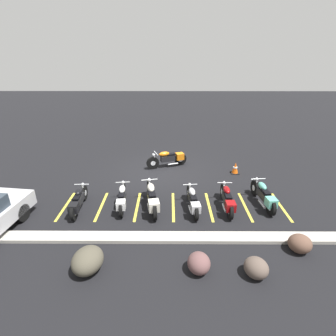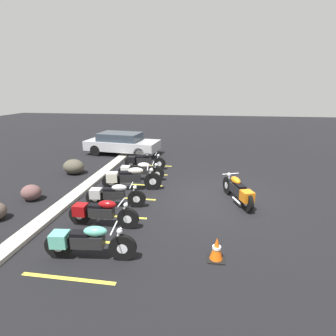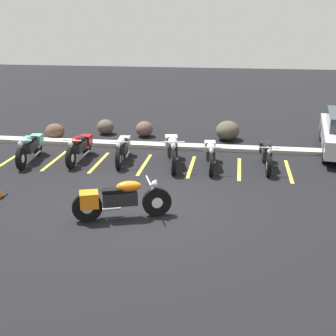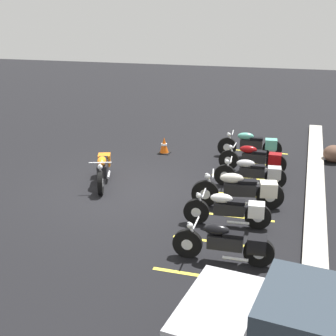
% 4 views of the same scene
% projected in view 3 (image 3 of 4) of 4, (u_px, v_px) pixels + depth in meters
% --- Properties ---
extents(ground, '(60.00, 60.00, 0.00)m').
position_uv_depth(ground, '(140.00, 208.00, 10.94)').
color(ground, black).
extents(motorcycle_orange_featured, '(2.10, 0.98, 0.86)m').
position_uv_depth(motorcycle_orange_featured, '(117.00, 199.00, 10.23)').
color(motorcycle_orange_featured, black).
rests_on(motorcycle_orange_featured, ground).
extents(parked_bike_0, '(0.62, 2.15, 0.85)m').
position_uv_depth(parked_bike_0, '(31.00, 146.00, 14.34)').
color(parked_bike_0, black).
rests_on(parked_bike_0, ground).
extents(parked_bike_1, '(0.58, 2.08, 0.82)m').
position_uv_depth(parked_bike_1, '(80.00, 146.00, 14.39)').
color(parked_bike_1, black).
rests_on(parked_bike_1, ground).
extents(parked_bike_2, '(0.58, 2.02, 0.79)m').
position_uv_depth(parked_bike_2, '(122.00, 148.00, 14.31)').
color(parked_bike_2, black).
rests_on(parked_bike_2, ground).
extents(parked_bike_3, '(0.79, 2.30, 0.91)m').
position_uv_depth(parked_bike_3, '(172.00, 149.00, 13.97)').
color(parked_bike_3, black).
rests_on(parked_bike_3, ground).
extents(parked_bike_4, '(0.57, 2.02, 0.79)m').
position_uv_depth(parked_bike_4, '(210.00, 153.00, 13.75)').
color(parked_bike_4, black).
rests_on(parked_bike_4, ground).
extents(parked_bike_5, '(0.57, 2.03, 0.80)m').
position_uv_depth(parked_bike_5, '(266.00, 153.00, 13.71)').
color(parked_bike_5, black).
rests_on(parked_bike_5, ground).
extents(concrete_curb, '(18.00, 0.50, 0.12)m').
position_uv_depth(concrete_curb, '(171.00, 146.00, 15.83)').
color(concrete_curb, '#A8A399').
rests_on(concrete_curb, ground).
extents(landscape_rock_0, '(1.01, 1.13, 0.68)m').
position_uv_depth(landscape_rock_0, '(228.00, 131.00, 16.73)').
color(landscape_rock_0, '#4B4639').
rests_on(landscape_rock_0, ground).
extents(landscape_rock_1, '(0.69, 0.75, 0.57)m').
position_uv_depth(landscape_rock_1, '(144.00, 129.00, 17.20)').
color(landscape_rock_1, brown).
rests_on(landscape_rock_1, ground).
extents(landscape_rock_2, '(0.77, 0.74, 0.56)m').
position_uv_depth(landscape_rock_2, '(55.00, 131.00, 16.87)').
color(landscape_rock_2, brown).
rests_on(landscape_rock_2, ground).
extents(landscape_rock_3, '(0.89, 0.90, 0.55)m').
position_uv_depth(landscape_rock_3, '(106.00, 127.00, 17.56)').
color(landscape_rock_3, brown).
rests_on(landscape_rock_3, ground).
extents(stall_line_0, '(0.10, 2.10, 0.00)m').
position_uv_depth(stall_line_0, '(12.00, 158.00, 14.67)').
color(stall_line_0, gold).
rests_on(stall_line_0, ground).
extents(stall_line_1, '(0.10, 2.10, 0.00)m').
position_uv_depth(stall_line_1, '(55.00, 160.00, 14.48)').
color(stall_line_1, gold).
rests_on(stall_line_1, ground).
extents(stall_line_2, '(0.10, 2.10, 0.00)m').
position_uv_depth(stall_line_2, '(99.00, 162.00, 14.28)').
color(stall_line_2, gold).
rests_on(stall_line_2, ground).
extents(stall_line_3, '(0.10, 2.10, 0.00)m').
position_uv_depth(stall_line_3, '(144.00, 164.00, 14.08)').
color(stall_line_3, gold).
rests_on(stall_line_3, ground).
extents(stall_line_4, '(0.10, 2.10, 0.00)m').
position_uv_depth(stall_line_4, '(191.00, 167.00, 13.88)').
color(stall_line_4, gold).
rests_on(stall_line_4, ground).
extents(stall_line_5, '(0.10, 2.10, 0.00)m').
position_uv_depth(stall_line_5, '(239.00, 169.00, 13.68)').
color(stall_line_5, gold).
rests_on(stall_line_5, ground).
extents(stall_line_6, '(0.10, 2.10, 0.00)m').
position_uv_depth(stall_line_6, '(289.00, 171.00, 13.48)').
color(stall_line_6, gold).
rests_on(stall_line_6, ground).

